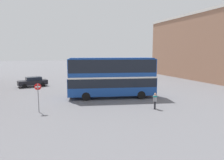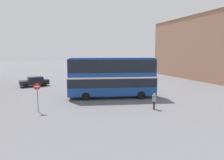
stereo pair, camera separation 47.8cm
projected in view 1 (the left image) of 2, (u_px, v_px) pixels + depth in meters
The scene contains 6 objects.
ground_plane at pixel (108, 96), 25.09m from camera, with size 240.00×240.00×0.00m, color slate.
double_decker_bus at pixel (112, 75), 23.92m from camera, with size 10.71×4.79×4.83m.
pedestrian_foreground at pixel (155, 99), 19.30m from camera, with size 0.55×0.55×1.59m.
parked_car_kerb_near at pixel (33, 82), 32.14m from camera, with size 4.68×2.66×1.56m.
parked_car_kerb_far at pixel (103, 77), 38.68m from camera, with size 4.72×2.20×1.64m.
no_entry_sign at pixel (38, 93), 18.16m from camera, with size 0.61×0.08×2.68m.
Camera 1 is at (-7.89, -23.28, 5.45)m, focal length 32.00 mm.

